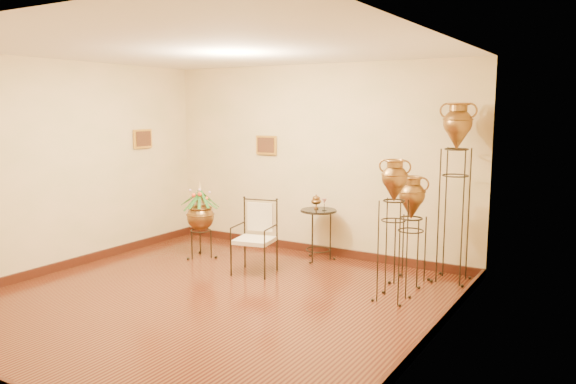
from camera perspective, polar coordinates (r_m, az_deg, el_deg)
The scene contains 8 objects.
ground at distance 6.57m, azimuth -7.91°, elevation -10.81°, with size 5.00×5.00×0.00m, color brown.
room_shell at distance 6.23m, azimuth -8.24°, elevation 4.43°, with size 5.02×5.02×2.81m.
amphora_tall at distance 7.24m, azimuth 16.58°, elevation 0.12°, with size 0.55×0.55×2.26m.
amphora_mid at distance 6.40m, azimuth 10.63°, elevation -3.74°, with size 0.42×0.42×1.63m.
amphora_short at distance 7.13m, azimuth 12.36°, elevation -3.71°, with size 0.43×0.43×1.37m.
planter_urn at distance 8.25m, azimuth -8.89°, elevation -2.19°, with size 0.81×0.81×1.16m.
armchair at distance 7.40m, azimuth -3.46°, elevation -4.62°, with size 0.63×0.61×0.97m.
side_table at distance 8.07m, azimuth 3.10°, elevation -4.25°, with size 0.63×0.63×0.93m.
Camera 1 is at (3.95, -4.79, 2.17)m, focal length 35.00 mm.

